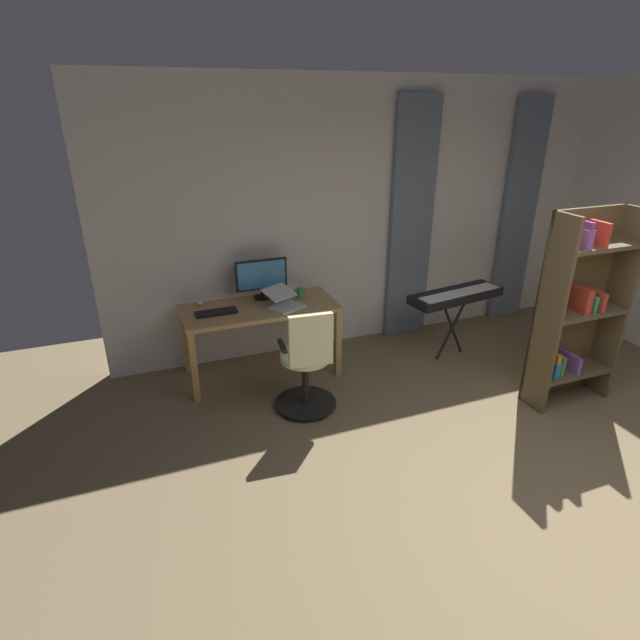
# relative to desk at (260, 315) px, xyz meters

# --- Properties ---
(ground_plane) EXTENTS (8.72, 8.72, 0.00)m
(ground_plane) POSITION_rel_desk_xyz_m (-1.37, 2.87, -0.65)
(ground_plane) COLOR #786547
(back_room_partition) EXTENTS (5.69, 0.10, 2.84)m
(back_room_partition) POSITION_rel_desk_xyz_m (-1.37, -0.48, 0.77)
(back_room_partition) COLOR silver
(back_room_partition) RESTS_ON ground
(curtain_left_panel) EXTENTS (0.47, 0.06, 2.65)m
(curtain_left_panel) POSITION_rel_desk_xyz_m (-3.35, -0.37, 0.68)
(curtain_left_panel) COLOR slate
(curtain_left_panel) RESTS_ON ground
(curtain_right_panel) EXTENTS (0.51, 0.06, 2.65)m
(curtain_right_panel) POSITION_rel_desk_xyz_m (-1.87, -0.37, 0.68)
(curtain_right_panel) COLOR slate
(curtain_right_panel) RESTS_ON ground
(desk) EXTENTS (1.50, 0.67, 0.74)m
(desk) POSITION_rel_desk_xyz_m (0.00, 0.00, 0.00)
(desk) COLOR tan
(desk) RESTS_ON ground
(office_chair) EXTENTS (0.56, 0.56, 1.00)m
(office_chair) POSITION_rel_desk_xyz_m (-0.20, 0.81, -0.19)
(office_chair) COLOR black
(office_chair) RESTS_ON ground
(computer_monitor) EXTENTS (0.53, 0.18, 0.40)m
(computer_monitor) POSITION_rel_desk_xyz_m (-0.09, -0.22, 0.32)
(computer_monitor) COLOR black
(computer_monitor) RESTS_ON desk
(computer_keyboard) EXTENTS (0.39, 0.14, 0.02)m
(computer_keyboard) POSITION_rel_desk_xyz_m (0.43, 0.03, 0.11)
(computer_keyboard) COLOR black
(computer_keyboard) RESTS_ON desk
(laptop) EXTENTS (0.41, 0.43, 0.17)m
(laptop) POSITION_rel_desk_xyz_m (-0.22, 0.10, 0.15)
(laptop) COLOR silver
(laptop) RESTS_ON desk
(computer_mouse) EXTENTS (0.06, 0.10, 0.04)m
(computer_mouse) POSITION_rel_desk_xyz_m (0.54, -0.25, 0.11)
(computer_mouse) COLOR white
(computer_mouse) RESTS_ON desk
(mug_tea) EXTENTS (0.13, 0.09, 0.10)m
(mug_tea) POSITION_rel_desk_xyz_m (-0.45, -0.08, 0.15)
(mug_tea) COLOR #3D9951
(mug_tea) RESTS_ON desk
(bookshelf) EXTENTS (0.80, 0.30, 1.77)m
(bookshelf) POSITION_rel_desk_xyz_m (-2.51, 1.43, 0.25)
(bookshelf) COLOR brown
(bookshelf) RESTS_ON ground
(piano_keyboard) EXTENTS (1.09, 0.47, 0.76)m
(piano_keyboard) POSITION_rel_desk_xyz_m (-2.02, 0.36, 0.05)
(piano_keyboard) COLOR black
(piano_keyboard) RESTS_ON ground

